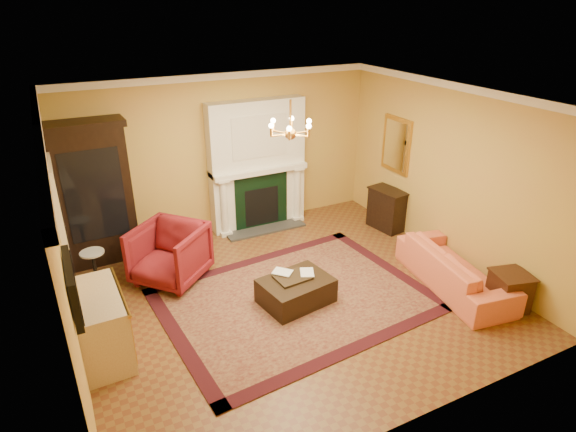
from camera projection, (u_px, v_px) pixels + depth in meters
floor at (290, 296)px, 7.45m from camera, size 6.00×5.50×0.02m
ceiling at (291, 99)px, 6.19m from camera, size 6.00×5.50×0.02m
wall_back at (224, 154)px, 9.06m from camera, size 6.00×0.02×3.00m
wall_front at (421, 309)px, 4.58m from camera, size 6.00×0.02×3.00m
wall_left at (60, 252)px, 5.59m from camera, size 0.02×5.50×3.00m
wall_right at (450, 174)px, 8.05m from camera, size 0.02×5.50×3.00m
fireplace at (258, 168)px, 9.28m from camera, size 1.90×0.70×2.50m
crown_molding at (261, 92)px, 7.00m from camera, size 6.00×5.50×0.12m
doorway at (63, 229)px, 7.18m from camera, size 0.08×1.05×2.10m
tv_panel at (73, 287)px, 5.19m from camera, size 0.09×0.95×0.58m
gilt_mirror at (396, 145)px, 9.11m from camera, size 0.06×0.76×1.05m
chandelier at (290, 129)px, 6.36m from camera, size 0.63×0.55×0.53m
oriental_rug at (296, 299)px, 7.33m from camera, size 4.12×3.22×0.02m
china_cabinet at (94, 197)px, 8.00m from camera, size 1.19×0.58×2.35m
wingback_armchair at (169, 251)px, 7.64m from camera, size 1.38×1.39×1.04m
pedestal_table at (95, 267)px, 7.47m from camera, size 0.37×0.37×0.65m
commode at (101, 325)px, 6.05m from camera, size 0.59×1.20×0.89m
coral_sofa at (456, 263)px, 7.51m from camera, size 0.96×2.23×0.85m
end_table at (509, 292)px, 7.04m from camera, size 0.58×0.58×0.55m
console_table at (387, 210)px, 9.45m from camera, size 0.51×0.76×0.78m
leather_ottoman at (296, 291)px, 7.19m from camera, size 1.12×0.89×0.38m
ottoman_tray at (292, 277)px, 7.14m from camera, size 0.52×0.42×0.03m
book_a at (280, 268)px, 7.07m from camera, size 0.17×0.16×0.28m
book_b at (300, 265)px, 7.15m from camera, size 0.19×0.10×0.27m
topiary_left at (232, 159)px, 8.92m from camera, size 0.16×0.16×0.44m
topiary_right at (289, 151)px, 9.41m from camera, size 0.16×0.16×0.42m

